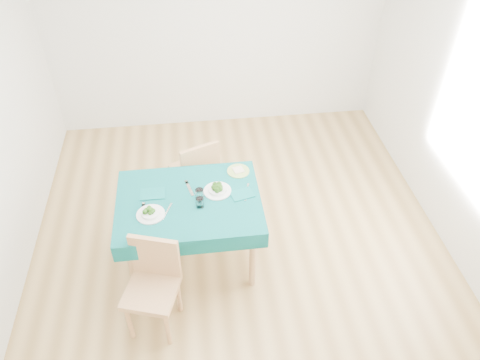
{
  "coord_description": "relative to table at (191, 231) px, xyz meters",
  "views": [
    {
      "loc": [
        -0.38,
        -3.04,
        3.48
      ],
      "look_at": [
        0.0,
        0.0,
        0.85
      ],
      "focal_mm": 35.0,
      "sensor_mm": 36.0,
      "label": 1
    }
  ],
  "objects": [
    {
      "name": "room_shell",
      "position": [
        0.46,
        0.1,
        0.97
      ],
      "size": [
        4.02,
        4.52,
        2.73
      ],
      "color": "olive",
      "rests_on": "ground"
    },
    {
      "name": "chair_near",
      "position": [
        -0.34,
        -0.66,
        0.12
      ],
      "size": [
        0.51,
        0.53,
        0.99
      ],
      "primitive_type": "cube",
      "rotation": [
        0.0,
        0.0,
        -0.31
      ],
      "color": "tan",
      "rests_on": "ground"
    },
    {
      "name": "bread_slice",
      "position": [
        0.47,
        0.33,
        0.4
      ],
      "size": [
        0.11,
        0.11,
        0.01
      ],
      "primitive_type": "cube",
      "rotation": [
        0.0,
        0.0,
        0.28
      ],
      "color": "beige",
      "rests_on": "side_plate"
    },
    {
      "name": "napkin_near",
      "position": [
        -0.3,
        0.11,
        0.39
      ],
      "size": [
        0.21,
        0.15,
        0.01
      ],
      "primitive_type": "cube",
      "rotation": [
        0.0,
        0.0,
        -0.02
      ],
      "color": "#0A5C5A",
      "rests_on": "table"
    },
    {
      "name": "knife_far",
      "position": [
        0.51,
        0.04,
        0.38
      ],
      "size": [
        0.08,
        0.23,
        0.0
      ],
      "primitive_type": "cube",
      "rotation": [
        0.0,
        0.0,
        -0.26
      ],
      "color": "silver",
      "rests_on": "table"
    },
    {
      "name": "bowl_near",
      "position": [
        -0.31,
        -0.14,
        0.41
      ],
      "size": [
        0.24,
        0.24,
        0.07
      ],
      "primitive_type": null,
      "color": "white",
      "rests_on": "table"
    },
    {
      "name": "fork_near",
      "position": [
        -0.38,
        -0.1,
        0.38
      ],
      "size": [
        0.04,
        0.2,
        0.0
      ],
      "primitive_type": "cube",
      "rotation": [
        0.0,
        0.0,
        -0.07
      ],
      "color": "silver",
      "rests_on": "table"
    },
    {
      "name": "chair_far",
      "position": [
        0.07,
        0.79,
        0.13
      ],
      "size": [
        0.54,
        0.56,
        1.01
      ],
      "primitive_type": "cube",
      "rotation": [
        0.0,
        0.0,
        3.54
      ],
      "color": "tan",
      "rests_on": "ground"
    },
    {
      "name": "tumbler_side",
      "position": [
        0.09,
        -0.08,
        0.42
      ],
      "size": [
        0.07,
        0.07,
        0.09
      ],
      "primitive_type": "cylinder",
      "color": "white",
      "rests_on": "table"
    },
    {
      "name": "napkin_far",
      "position": [
        0.46,
        0.01,
        0.38
      ],
      "size": [
        0.22,
        0.18,
        0.01
      ],
      "primitive_type": "cube",
      "rotation": [
        0.0,
        0.0,
        0.25
      ],
      "color": "#0A5C5A",
      "rests_on": "table"
    },
    {
      "name": "knife_near",
      "position": [
        -0.18,
        -0.11,
        0.38
      ],
      "size": [
        0.09,
        0.2,
        0.0
      ],
      "primitive_type": "cube",
      "rotation": [
        0.0,
        0.0,
        -0.38
      ],
      "color": "silver",
      "rests_on": "table"
    },
    {
      "name": "fork_far",
      "position": [
        0.02,
        0.15,
        0.38
      ],
      "size": [
        0.08,
        0.2,
        0.0
      ],
      "primitive_type": "cube",
      "rotation": [
        0.0,
        0.0,
        0.25
      ],
      "color": "silver",
      "rests_on": "table"
    },
    {
      "name": "tumbler_center",
      "position": [
        0.1,
        0.02,
        0.43
      ],
      "size": [
        0.07,
        0.07,
        0.09
      ],
      "primitive_type": "cylinder",
      "color": "white",
      "rests_on": "table"
    },
    {
      "name": "bowl_far",
      "position": [
        0.26,
        0.08,
        0.42
      ],
      "size": [
        0.24,
        0.24,
        0.07
      ],
      "primitive_type": null,
      "color": "white",
      "rests_on": "table"
    },
    {
      "name": "side_plate",
      "position": [
        0.47,
        0.33,
        0.38
      ],
      "size": [
        0.2,
        0.2,
        0.01
      ],
      "primitive_type": "cylinder",
      "color": "#A1BD5C",
      "rests_on": "table"
    },
    {
      "name": "table",
      "position": [
        0.0,
        0.0,
        0.0
      ],
      "size": [
        1.22,
        0.93,
        0.76
      ],
      "primitive_type": "cube",
      "color": "#075352",
      "rests_on": "ground"
    }
  ]
}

